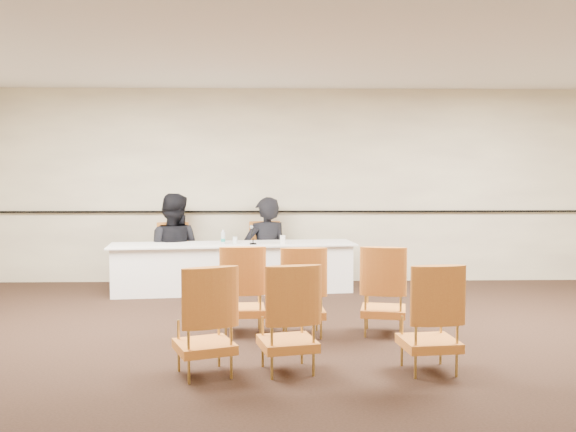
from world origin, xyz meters
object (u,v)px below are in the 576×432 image
object	(u,v)px
panelist_main	(266,259)
coffee_cup	(283,240)
drinking_glass	(235,240)
aud_chair_front_mid	(302,291)
panelist_main_chair	(266,253)
aud_chair_front_right	(384,290)
panel_table	(233,268)
aud_chair_back_left	(204,320)
panelist_second_chair	(173,255)
panelist_second	(173,255)
aud_chair_back_mid	(287,317)
microphone	(253,235)
water_bottle	(223,237)
aud_chair_front_left	(243,289)
aud_chair_back_right	(429,317)

from	to	relation	value
panelist_main	coffee_cup	xyz separation A→B (m)	(0.24, -0.67, 0.37)
drinking_glass	aud_chair_front_mid	bearing A→B (deg)	-71.18
panelist_main_chair	aud_chair_front_right	xyz separation A→B (m)	(1.27, -3.03, 0.00)
panel_table	aud_chair_front_right	size ratio (longest dim) A/B	3.66
aud_chair_back_left	panelist_main_chair	bearing A→B (deg)	62.48
panelist_second_chair	coffee_cup	distance (m)	1.74
panelist_second	aud_chair_back_mid	distance (m)	4.43
microphone	aud_chair_back_left	world-z (taller)	microphone
panelist_main	drinking_glass	bearing A→B (deg)	34.22
drinking_glass	aud_chair_back_mid	xyz separation A→B (m)	(0.66, -3.68, -0.27)
water_bottle	aud_chair_front_mid	distance (m)	2.62
aud_chair_front_mid	microphone	bearing A→B (deg)	100.85
microphone	aud_chair_back_mid	xyz separation A→B (m)	(0.40, -3.57, -0.35)
panel_table	drinking_glass	size ratio (longest dim) A/B	34.76
aud_chair_front_left	panel_table	bearing A→B (deg)	92.55
panel_table	panelist_second_chair	size ratio (longest dim) A/B	3.66
panelist_main	aud_chair_back_mid	bearing A→B (deg)	72.99
coffee_cup	aud_chair_front_left	xyz separation A→B (m)	(-0.47, -2.29, -0.28)
microphone	aud_chair_front_mid	size ratio (longest dim) A/B	0.28
panelist_second_chair	drinking_glass	size ratio (longest dim) A/B	9.50
coffee_cup	aud_chair_front_mid	bearing A→B (deg)	-86.17
panel_table	aud_chair_front_right	xyz separation A→B (m)	(1.74, -2.44, 0.13)
drinking_glass	aud_chair_front_mid	distance (m)	2.61
coffee_cup	panelist_second	bearing A→B (deg)	162.76
panelist_second_chair	microphone	world-z (taller)	microphone
panelist_main_chair	drinking_glass	bearing A→B (deg)	-132.43
panel_table	water_bottle	world-z (taller)	water_bottle
drinking_glass	aud_chair_front_right	world-z (taller)	aud_chair_front_right
water_bottle	aud_chair_front_mid	size ratio (longest dim) A/B	0.21
panelist_main_chair	aud_chair_back_left	distance (m)	4.39
panelist_main_chair	water_bottle	bearing A→B (deg)	-138.67
microphone	aud_chair_front_left	xyz separation A→B (m)	(-0.05, -2.25, -0.35)
panel_table	aud_chair_front_left	world-z (taller)	aud_chair_front_left
panel_table	aud_chair_front_left	distance (m)	2.39
coffee_cup	aud_chair_back_right	bearing A→B (deg)	-71.81
aud_chair_front_left	aud_chair_back_left	world-z (taller)	same
panel_table	microphone	bearing A→B (deg)	-30.06
panelist_main	aud_chair_back_left	bearing A→B (deg)	63.70
aud_chair_back_left	panelist_main	bearing A→B (deg)	62.48
microphone	drinking_glass	xyz separation A→B (m)	(-0.26, 0.11, -0.08)
microphone	aud_chair_front_left	distance (m)	2.28
aud_chair_front_right	aud_chair_back_right	world-z (taller)	same
microphone	aud_chair_front_right	distance (m)	2.76
drinking_glass	aud_chair_front_left	bearing A→B (deg)	-84.84
drinking_glass	aud_chair_front_mid	size ratio (longest dim) A/B	0.11
aud_chair_front_mid	panelist_main	bearing A→B (deg)	94.48
panel_table	aud_chair_back_left	bearing A→B (deg)	-96.91
panelist_main	microphone	bearing A→B (deg)	56.04
panelist_main	drinking_glass	xyz separation A→B (m)	(-0.44, -0.61, 0.36)
drinking_glass	aud_chair_back_right	distance (m)	4.16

